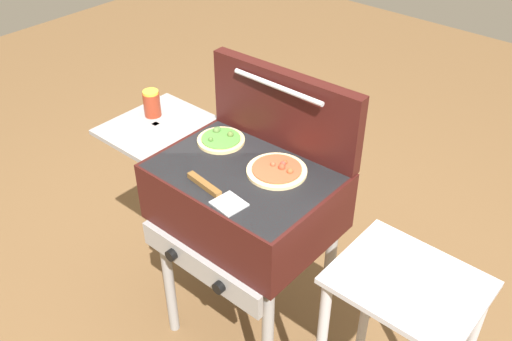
{
  "coord_description": "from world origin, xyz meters",
  "views": [
    {
      "loc": [
        1.08,
        -1.19,
        2.06
      ],
      "look_at": [
        0.05,
        0.0,
        0.92
      ],
      "focal_mm": 39.37,
      "sensor_mm": 36.0,
      "label": 1
    }
  ],
  "objects_px": {
    "spatula": "(214,192)",
    "grill": "(242,200)",
    "pizza_pepperoni": "(277,170)",
    "pizza_veggie": "(221,139)",
    "prep_table": "(398,330)",
    "sauce_jar": "(152,103)"
  },
  "relations": [
    {
      "from": "sauce_jar",
      "to": "prep_table",
      "type": "xyz_separation_m",
      "value": [
        1.2,
        -0.04,
        -0.39
      ]
    },
    {
      "from": "grill",
      "to": "pizza_veggie",
      "type": "distance_m",
      "value": 0.25
    },
    {
      "from": "sauce_jar",
      "to": "pizza_veggie",
      "type": "bearing_deg",
      "value": 6.42
    },
    {
      "from": "grill",
      "to": "prep_table",
      "type": "distance_m",
      "value": 0.7
    },
    {
      "from": "grill",
      "to": "sauce_jar",
      "type": "xyz_separation_m",
      "value": [
        -0.52,
        0.04,
        0.2
      ]
    },
    {
      "from": "pizza_pepperoni",
      "to": "sauce_jar",
      "type": "height_order",
      "value": "sauce_jar"
    },
    {
      "from": "pizza_pepperoni",
      "to": "pizza_veggie",
      "type": "height_order",
      "value": "same"
    },
    {
      "from": "pizza_pepperoni",
      "to": "sauce_jar",
      "type": "bearing_deg",
      "value": -177.96
    },
    {
      "from": "pizza_veggie",
      "to": "prep_table",
      "type": "distance_m",
      "value": 0.92
    },
    {
      "from": "pizza_veggie",
      "to": "spatula",
      "type": "height_order",
      "value": "pizza_veggie"
    },
    {
      "from": "grill",
      "to": "prep_table",
      "type": "height_order",
      "value": "grill"
    },
    {
      "from": "prep_table",
      "to": "grill",
      "type": "bearing_deg",
      "value": -179.63
    },
    {
      "from": "prep_table",
      "to": "pizza_pepperoni",
      "type": "bearing_deg",
      "value": 173.79
    },
    {
      "from": "pizza_pepperoni",
      "to": "spatula",
      "type": "height_order",
      "value": "pizza_pepperoni"
    },
    {
      "from": "pizza_pepperoni",
      "to": "spatula",
      "type": "xyz_separation_m",
      "value": [
        -0.08,
        -0.23,
        -0.0
      ]
    },
    {
      "from": "spatula",
      "to": "grill",
      "type": "bearing_deg",
      "value": 99.58
    },
    {
      "from": "spatula",
      "to": "prep_table",
      "type": "height_order",
      "value": "spatula"
    },
    {
      "from": "sauce_jar",
      "to": "prep_table",
      "type": "distance_m",
      "value": 1.26
    },
    {
      "from": "pizza_pepperoni",
      "to": "pizza_veggie",
      "type": "relative_size",
      "value": 1.18
    },
    {
      "from": "pizza_veggie",
      "to": "prep_table",
      "type": "height_order",
      "value": "pizza_veggie"
    },
    {
      "from": "grill",
      "to": "pizza_veggie",
      "type": "relative_size",
      "value": 5.31
    },
    {
      "from": "pizza_veggie",
      "to": "prep_table",
      "type": "xyz_separation_m",
      "value": [
        0.85,
        -0.08,
        -0.34
      ]
    }
  ]
}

